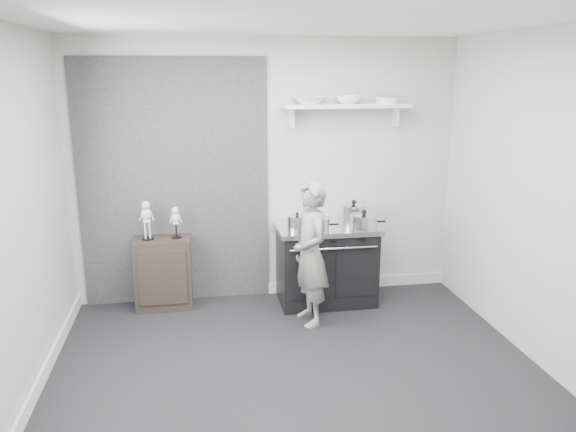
% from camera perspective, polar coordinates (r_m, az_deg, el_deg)
% --- Properties ---
extents(ground, '(4.00, 4.00, 0.00)m').
position_cam_1_polar(ground, '(4.63, 1.09, -16.20)').
color(ground, black).
rests_on(ground, ground).
extents(room_shell, '(4.02, 3.62, 2.71)m').
position_cam_1_polar(room_shell, '(4.17, -0.39, 4.49)').
color(room_shell, '#B8B8B5').
rests_on(room_shell, ground).
extents(wall_shelf, '(1.30, 0.26, 0.24)m').
position_cam_1_polar(wall_shelf, '(5.80, 5.99, 10.97)').
color(wall_shelf, silver).
rests_on(wall_shelf, room_shell).
extents(stove, '(1.03, 0.65, 0.83)m').
position_cam_1_polar(stove, '(5.87, 3.91, -4.84)').
color(stove, black).
rests_on(stove, ground).
extents(side_cabinet, '(0.56, 0.33, 0.73)m').
position_cam_1_polar(side_cabinet, '(5.88, -12.54, -5.67)').
color(side_cabinet, black).
rests_on(side_cabinet, ground).
extents(child, '(0.41, 0.55, 1.38)m').
position_cam_1_polar(child, '(5.30, 2.31, -3.88)').
color(child, gray).
rests_on(child, ground).
extents(pot_front_left, '(0.28, 0.19, 0.19)m').
position_cam_1_polar(pot_front_left, '(5.55, 0.94, -0.69)').
color(pot_front_left, silver).
rests_on(pot_front_left, stove).
extents(pot_back_right, '(0.36, 0.28, 0.23)m').
position_cam_1_polar(pot_back_right, '(5.93, 6.68, 0.35)').
color(pot_back_right, silver).
rests_on(pot_back_right, stove).
extents(pot_front_right, '(0.37, 0.28, 0.19)m').
position_cam_1_polar(pot_front_right, '(5.66, 7.71, -0.55)').
color(pot_front_right, silver).
rests_on(pot_front_right, stove).
extents(pot_front_center, '(0.26, 0.18, 0.16)m').
position_cam_1_polar(pot_front_center, '(5.54, 3.40, -0.83)').
color(pot_front_center, silver).
rests_on(pot_front_center, stove).
extents(skeleton_full, '(0.13, 0.08, 0.45)m').
position_cam_1_polar(skeleton_full, '(5.71, -14.17, -0.14)').
color(skeleton_full, beige).
rests_on(skeleton_full, side_cabinet).
extents(skeleton_torso, '(0.10, 0.07, 0.37)m').
position_cam_1_polar(skeleton_torso, '(5.71, -11.34, -0.42)').
color(skeleton_torso, beige).
rests_on(skeleton_torso, side_cabinet).
extents(bowl_large, '(0.32, 0.32, 0.08)m').
position_cam_1_polar(bowl_large, '(5.70, 2.15, 11.69)').
color(bowl_large, white).
rests_on(bowl_large, wall_shelf).
extents(bowl_small, '(0.25, 0.25, 0.08)m').
position_cam_1_polar(bowl_small, '(5.79, 6.16, 11.67)').
color(bowl_small, white).
rests_on(bowl_small, wall_shelf).
extents(plate_stack, '(0.24, 0.24, 0.06)m').
position_cam_1_polar(plate_stack, '(5.92, 10.05, 11.50)').
color(plate_stack, silver).
rests_on(plate_stack, wall_shelf).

